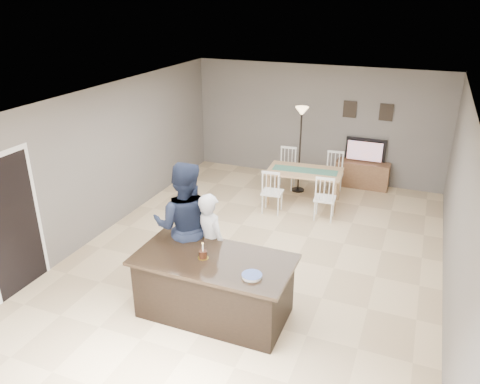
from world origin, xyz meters
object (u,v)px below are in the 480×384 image
at_px(kitchen_island, 214,286).
at_px(plate_stack, 252,276).
at_px(television, 365,150).
at_px(floor_lamp, 301,127).
at_px(woman, 210,243).
at_px(man, 185,225).
at_px(tv_console, 362,174).
at_px(dining_table, 305,176).
at_px(birthday_cake, 203,254).

relative_size(kitchen_island, plate_stack, 8.29).
distance_m(television, floor_lamp, 1.69).
xyz_separation_m(woman, plate_stack, (0.96, -0.78, 0.13)).
bearing_deg(plate_stack, kitchen_island, 160.17).
bearing_deg(man, plate_stack, 133.46).
bearing_deg(plate_stack, television, 84.54).
xyz_separation_m(kitchen_island, woman, (-0.32, 0.55, 0.33)).
height_order(tv_console, plate_stack, plate_stack).
bearing_deg(television, plate_stack, 84.54).
bearing_deg(dining_table, plate_stack, -88.63).
relative_size(tv_console, floor_lamp, 0.62).
bearing_deg(man, birthday_cake, 118.11).
height_order(television, birthday_cake, birthday_cake).
bearing_deg(floor_lamp, man, -98.25).
height_order(tv_console, man, man).
relative_size(tv_console, dining_table, 0.64).
height_order(tv_console, woman, woman).
bearing_deg(dining_table, man, -108.43).
bearing_deg(dining_table, floor_lamp, 111.06).
xyz_separation_m(man, plate_stack, (1.36, -0.78, -0.08)).
bearing_deg(kitchen_island, birthday_cake, -162.34).
bearing_deg(birthday_cake, man, 134.85).
height_order(plate_stack, dining_table, dining_table).
height_order(woman, floor_lamp, floor_lamp).
relative_size(television, man, 0.46).
height_order(plate_stack, floor_lamp, floor_lamp).
xyz_separation_m(plate_stack, dining_table, (-0.47, 4.43, -0.32)).
xyz_separation_m(woman, birthday_cake, (0.18, -0.59, 0.17)).
bearing_deg(birthday_cake, dining_table, 85.91).
distance_m(plate_stack, floor_lamp, 5.10).
relative_size(woman, plate_stack, 6.08).
distance_m(tv_console, plate_stack, 5.86).
relative_size(television, woman, 0.58).
height_order(birthday_cake, dining_table, birthday_cake).
height_order(man, floor_lamp, man).
relative_size(tv_console, man, 0.60).
bearing_deg(dining_table, tv_console, 48.37).
bearing_deg(television, birthday_cake, 76.79).
height_order(woman, dining_table, woman).
bearing_deg(floor_lamp, birthday_cake, -90.28).
distance_m(tv_console, television, 0.57).
bearing_deg(tv_console, birthday_cake, -103.37).
xyz_separation_m(tv_console, dining_table, (-1.03, -1.37, 0.30)).
relative_size(kitchen_island, birthday_cake, 9.23).
distance_m(woman, dining_table, 3.69).
bearing_deg(tv_console, plate_stack, -95.53).
height_order(woman, man, man).
height_order(kitchen_island, dining_table, dining_table).
relative_size(woman, man, 0.79).
bearing_deg(television, man, 69.29).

